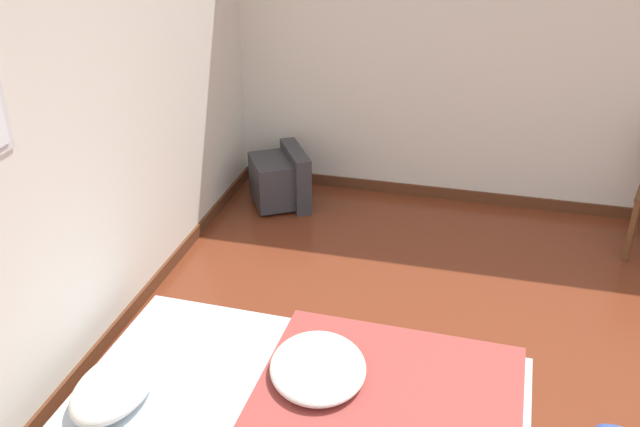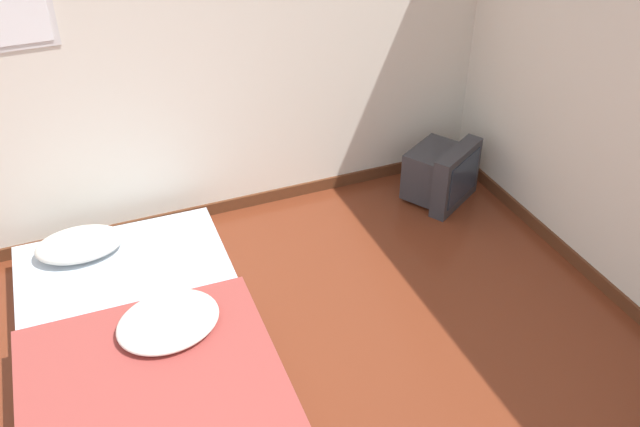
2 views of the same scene
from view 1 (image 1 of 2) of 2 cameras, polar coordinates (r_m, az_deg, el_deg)
name	(u,v)px [view 1 (image 1 of 2)]	position (r m, az deg, el deg)	size (l,w,h in m)	color
wall_back	(36,144)	(3.46, -21.79, 5.17)	(7.50, 0.08, 2.60)	silver
wall_right	(580,41)	(5.32, 20.10, 12.82)	(0.08, 7.33, 2.60)	silver
mattress_bed	(302,413)	(3.47, -1.45, -15.64)	(1.28, 2.12, 0.33)	silver
crt_tv	(281,179)	(5.45, -3.12, 2.76)	(0.59, 0.57, 0.44)	#333338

